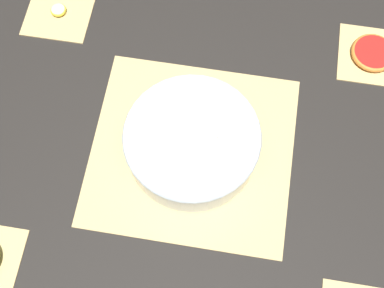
% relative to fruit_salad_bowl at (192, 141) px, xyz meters
% --- Properties ---
extents(ground_plane, '(6.00, 6.00, 0.00)m').
position_rel_fruit_salad_bowl_xyz_m(ground_plane, '(0.00, -0.00, -0.05)').
color(ground_plane, black).
extents(bamboo_mat_center, '(0.40, 0.38, 0.01)m').
position_rel_fruit_salad_bowl_xyz_m(bamboo_mat_center, '(0.00, -0.00, -0.05)').
color(bamboo_mat_center, '#D6B775').
rests_on(bamboo_mat_center, ground_plane).
extents(coaster_mat_far_left, '(0.14, 0.14, 0.01)m').
position_rel_fruit_salad_bowl_xyz_m(coaster_mat_far_left, '(-0.35, 0.28, -0.05)').
color(coaster_mat_far_left, '#D6B775').
rests_on(coaster_mat_far_left, ground_plane).
extents(coaster_mat_far_right, '(0.14, 0.14, 0.01)m').
position_rel_fruit_salad_bowl_xyz_m(coaster_mat_far_right, '(0.35, 0.28, -0.05)').
color(coaster_mat_far_right, '#D6B775').
rests_on(coaster_mat_far_right, ground_plane).
extents(fruit_salad_bowl, '(0.26, 0.26, 0.08)m').
position_rel_fruit_salad_bowl_xyz_m(fruit_salad_bowl, '(0.00, 0.00, 0.00)').
color(fruit_salad_bowl, silver).
rests_on(fruit_salad_bowl, bamboo_mat_center).
extents(banana_coin_single, '(0.04, 0.04, 0.01)m').
position_rel_fruit_salad_bowl_xyz_m(banana_coin_single, '(-0.35, 0.28, -0.04)').
color(banana_coin_single, beige).
rests_on(banana_coin_single, coaster_mat_far_left).
extents(grapefruit_slice, '(0.10, 0.10, 0.01)m').
position_rel_fruit_salad_bowl_xyz_m(grapefruit_slice, '(0.35, 0.28, -0.04)').
color(grapefruit_slice, '#B2231E').
rests_on(grapefruit_slice, coaster_mat_far_right).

